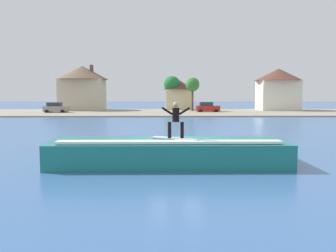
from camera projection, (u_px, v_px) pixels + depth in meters
ground_plane at (176, 162)px, 17.40m from camera, size 260.00×260.00×0.00m
wave_crest at (169, 152)px, 16.61m from camera, size 10.98×3.47×1.29m
surfboard at (175, 138)px, 16.00m from camera, size 2.17×1.26×0.06m
surfer at (176, 118)px, 15.90m from camera, size 1.30×0.32×1.64m
shoreline_bank at (167, 112)px, 61.18m from camera, size 120.00×22.21×0.17m
car_near_shore at (56, 108)px, 59.19m from camera, size 3.98×2.25×1.86m
car_far_shore at (207, 107)px, 61.23m from camera, size 4.06×2.24×1.86m
house_with_chimney at (83, 85)px, 67.50m from camera, size 9.95×9.95×8.74m
house_gabled_white at (278, 87)px, 66.98m from camera, size 9.03×9.03×8.06m
house_small_cottage at (179, 93)px, 70.35m from camera, size 6.61×6.61×6.00m
tree_tall_bare at (172, 85)px, 69.11m from camera, size 3.24×3.24×6.77m
tree_short_bushy at (193, 85)px, 63.49m from camera, size 2.51×2.51×6.24m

